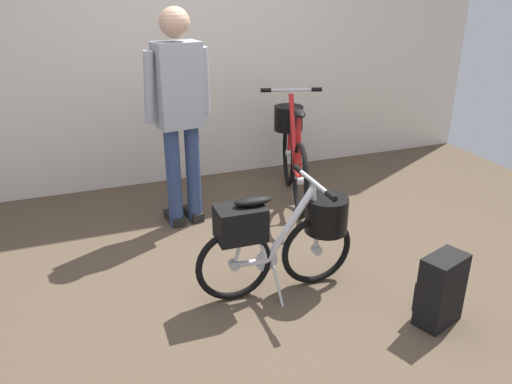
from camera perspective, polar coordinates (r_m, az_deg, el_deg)
ground_plane at (r=3.20m, az=1.71°, el=-11.17°), size 6.14×6.14×0.00m
back_wall at (r=4.69m, az=-8.56°, el=18.87°), size 6.14×0.10×2.95m
folding_bike_foreground at (r=3.05m, az=3.16°, el=-4.60°), size 1.00×0.53×0.72m
display_bike_left at (r=4.44m, az=4.09°, el=4.96°), size 0.55×1.26×0.91m
visitor_near_wall at (r=3.77m, az=-8.55°, el=9.27°), size 0.53×0.31×1.61m
backpack_on_floor at (r=3.03m, az=19.87°, el=-10.26°), size 0.30×0.25×0.42m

